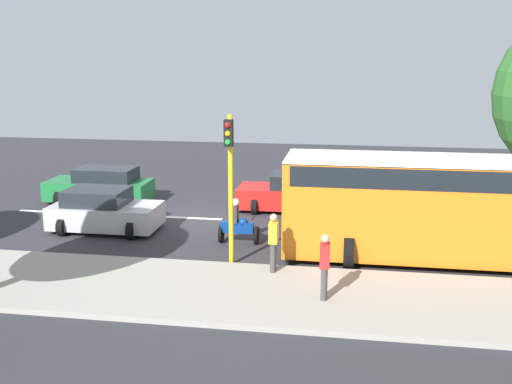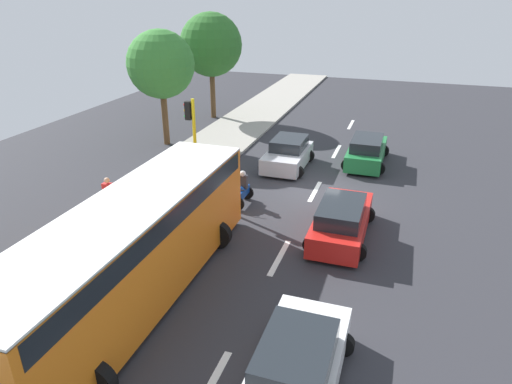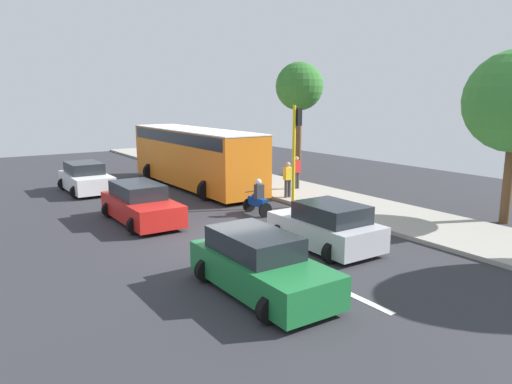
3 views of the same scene
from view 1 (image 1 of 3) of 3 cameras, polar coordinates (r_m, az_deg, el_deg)
name	(u,v)px [view 1 (image 1 of 3)]	position (r m, az deg, el deg)	size (l,w,h in m)	color
ground_plane	(192,219)	(22.68, -6.29, -2.69)	(40.00, 60.00, 0.10)	#2D2D33
sidewalk	(124,285)	(16.36, -12.81, -8.87)	(4.00, 60.00, 0.15)	#9E998E
lane_stripe_north	(47,212)	(24.91, -19.74, -1.82)	(0.20, 2.40, 0.01)	white
lane_stripe_mid	(192,218)	(22.67, -6.29, -2.55)	(0.20, 2.40, 0.01)	white
lane_stripe_south	(349,225)	(21.90, 9.06, -3.21)	(0.20, 2.40, 0.01)	white
car_silver	(104,211)	(21.52, -14.65, -1.83)	(2.33, 3.81, 1.52)	#B7B7BC
car_white	(489,200)	(24.22, 21.86, -0.70)	(2.29, 4.04, 1.52)	white
car_green	(101,186)	(25.63, -14.95, 0.55)	(2.21, 4.38, 1.52)	#1E7238
car_red	(297,194)	(23.51, 3.99, -0.15)	(2.24, 4.54, 1.52)	red
city_bus	(470,203)	(18.49, 20.20, -1.03)	(3.20, 11.00, 3.16)	orange
motorcycle	(238,225)	(19.44, -1.80, -3.20)	(0.60, 1.30, 1.53)	black
pedestrian_near_signal	(325,265)	(14.71, 6.74, -7.07)	(0.40, 0.24, 1.69)	#3F3F3F
pedestrian_by_tree	(273,240)	(16.45, 1.72, -4.77)	(0.40, 0.24, 1.69)	#3F3F3F
traffic_light_corner	(230,169)	(16.83, -2.58, 2.22)	(0.49, 0.24, 4.50)	yellow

